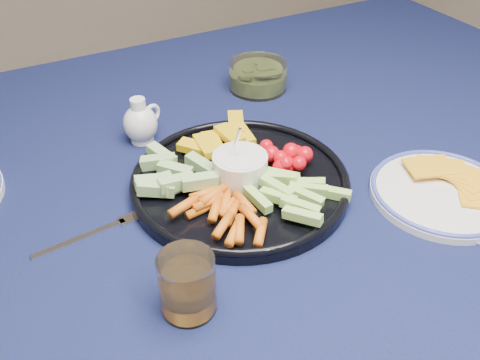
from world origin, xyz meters
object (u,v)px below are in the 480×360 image
creamer_pitcher (141,123)px  pickle_bowl (258,77)px  juice_tumbler (188,287)px  cheese_plate (442,191)px  dining_table (230,201)px  crudite_platter (238,178)px

creamer_pitcher → pickle_bowl: bearing=15.6°
juice_tumbler → pickle_bowl: bearing=52.3°
cheese_plate → dining_table: bearing=135.4°
crudite_platter → cheese_plate: crudite_platter is taller
dining_table → creamer_pitcher: creamer_pitcher is taller
dining_table → cheese_plate: cheese_plate is taller
dining_table → crudite_platter: size_ratio=4.92×
dining_table → cheese_plate: size_ratio=7.71×
crudite_platter → juice_tumbler: crudite_platter is taller
crudite_platter → creamer_pitcher: 0.22m
creamer_pitcher → juice_tumbler: (-0.08, -0.38, -0.00)m
crudite_platter → juice_tumbler: size_ratio=4.22×
pickle_bowl → cheese_plate: 0.45m
pickle_bowl → juice_tumbler: 0.58m
crudite_platter → creamer_pitcher: size_ratio=4.11×
cheese_plate → juice_tumbler: juice_tumbler is taller
crudite_platter → creamer_pitcher: bearing=112.9°
pickle_bowl → cheese_plate: bearing=-80.8°
creamer_pitcher → pickle_bowl: size_ratio=0.69×
dining_table → creamer_pitcher: 0.21m
crudite_platter → juice_tumbler: 0.24m
cheese_plate → juice_tumbler: size_ratio=2.69×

